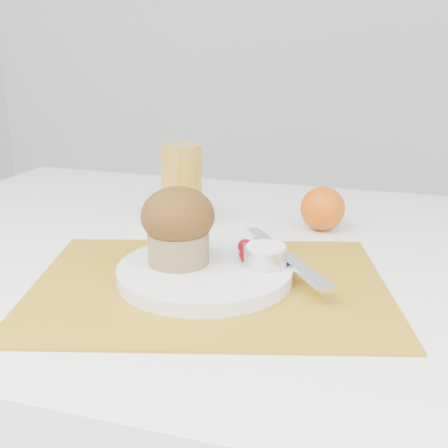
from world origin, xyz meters
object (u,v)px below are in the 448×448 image
(juice_glass, at_px, (182,185))
(plate, at_px, (205,272))
(orange, at_px, (323,209))
(muffin, at_px, (178,225))

(juice_glass, bearing_deg, plate, -62.15)
(orange, bearing_deg, juice_glass, -170.89)
(plate, distance_m, muffin, 0.07)
(orange, xyz_separation_m, juice_glass, (-0.22, -0.04, 0.03))
(orange, relative_size, muffin, 0.72)
(orange, height_order, muffin, muffin)
(plate, height_order, muffin, muffin)
(plate, relative_size, muffin, 2.24)
(muffin, bearing_deg, plate, -2.42)
(plate, bearing_deg, orange, 65.81)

